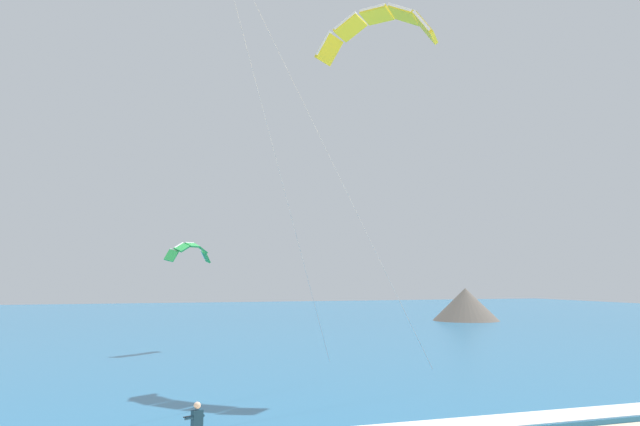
% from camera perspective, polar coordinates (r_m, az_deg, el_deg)
% --- Properties ---
extents(sea, '(200.00, 120.00, 0.20)m').
position_cam_1_polar(sea, '(79.68, -12.66, -10.01)').
color(sea, teal).
rests_on(sea, ground).
extents(kitesurfer, '(0.65, 0.65, 1.69)m').
position_cam_1_polar(kitesurfer, '(20.44, -11.61, -19.16)').
color(kitesurfer, '#143347').
rests_on(kitesurfer, ground).
extents(kite_primary, '(12.69, 11.49, 18.90)m').
position_cam_1_polar(kite_primary, '(34.12, 5.26, 17.08)').
color(kite_primary, yellow).
extents(kite_distant, '(3.67, 3.00, 1.55)m').
position_cam_1_polar(kite_distant, '(46.16, -12.16, -3.49)').
color(kite_distant, green).
extents(headland_right, '(8.86, 8.85, 4.36)m').
position_cam_1_polar(headland_right, '(80.88, 13.69, -8.58)').
color(headland_right, '#665B51').
rests_on(headland_right, ground).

